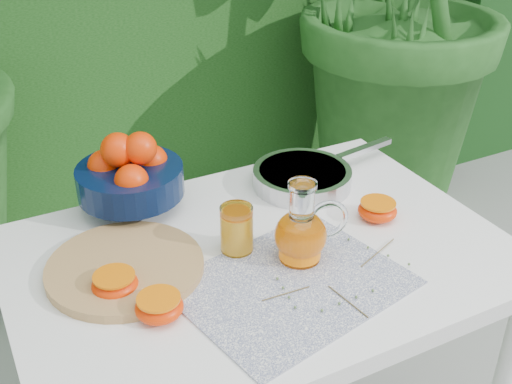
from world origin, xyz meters
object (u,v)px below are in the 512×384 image
white_table (260,283)px  saute_pan (303,176)px  fruit_bowl (130,174)px  juice_pitcher (302,233)px  cutting_board (125,268)px

white_table → saute_pan: (0.22, 0.20, 0.11)m
fruit_bowl → saute_pan: 0.41m
white_table → juice_pitcher: (0.06, -0.06, 0.14)m
white_table → juice_pitcher: 0.17m
juice_pitcher → saute_pan: size_ratio=0.40×
juice_pitcher → saute_pan: 0.31m
white_table → saute_pan: bearing=41.9°
juice_pitcher → fruit_bowl: bearing=123.9°
white_table → fruit_bowl: fruit_bowl is taller
cutting_board → fruit_bowl: (0.09, 0.23, 0.08)m
cutting_board → fruit_bowl: 0.26m
white_table → fruit_bowl: bearing=121.4°
cutting_board → saute_pan: size_ratio=0.71×
saute_pan → fruit_bowl: bearing=167.2°
juice_pitcher → saute_pan: (0.16, 0.26, -0.04)m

